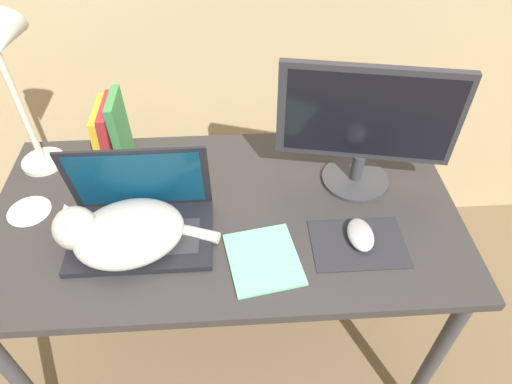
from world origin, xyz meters
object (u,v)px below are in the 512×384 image
Objects in this scene: cat at (121,232)px; cd_disc at (29,211)px; laptop at (141,219)px; book_row at (112,134)px; desk_lamp at (12,68)px; notepad at (263,259)px; external_monitor at (366,125)px; computer_mouse at (360,235)px.

cat reaches higher than cd_disc.
laptop reaches higher than book_row.
cat is 3.47× the size of cd_disc.
cd_disc is at bearing 164.38° from laptop.
laptop reaches higher than cat.
book_row is 0.46× the size of desk_lamp.
desk_lamp is 2.24× the size of notepad.
external_monitor is at bearing -6.79° from desk_lamp.
computer_mouse is (0.58, -0.06, -0.03)m from laptop.
book_row is (-0.07, 0.35, 0.05)m from cat.
desk_lamp reaches higher than cd_disc.
book_row is at bearing 152.31° from computer_mouse.
external_monitor is 2.11× the size of notepad.
external_monitor is at bearing 14.80° from laptop.
laptop is 0.90× the size of cat.
laptop is 0.51m from desk_lamp.
cat reaches higher than notepad.
computer_mouse is 0.48× the size of book_row.
cat is (-0.04, -0.05, 0.01)m from laptop.
cat is 0.87× the size of external_monitor.
cd_disc is (-0.95, -0.07, -0.20)m from external_monitor.
notepad is (0.43, -0.41, -0.10)m from book_row.
desk_lamp reaches higher than cat.
laptop is 0.58m from computer_mouse.
laptop reaches higher than cd_disc.
book_row reaches higher than computer_mouse.
notepad is 0.68m from cd_disc.
cd_disc is (-0.33, 0.09, -0.05)m from laptop.
laptop is at bearing -165.20° from external_monitor.
laptop is 1.60× the size of book_row.
computer_mouse is 0.78m from book_row.
cat is 1.78× the size of book_row.
laptop is 0.34m from notepad.
book_row reaches higher than cat.
notepad is at bearing -20.35° from laptop.
external_monitor is at bearing 17.84° from cat.
cd_disc is at bearing 162.03° from notepad.
external_monitor is (0.62, 0.16, 0.16)m from laptop.
external_monitor is 0.97m from cd_disc.
desk_lamp is 4.24× the size of cd_disc.
cat is 0.37m from notepad.
book_row is 1.95× the size of cd_disc.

